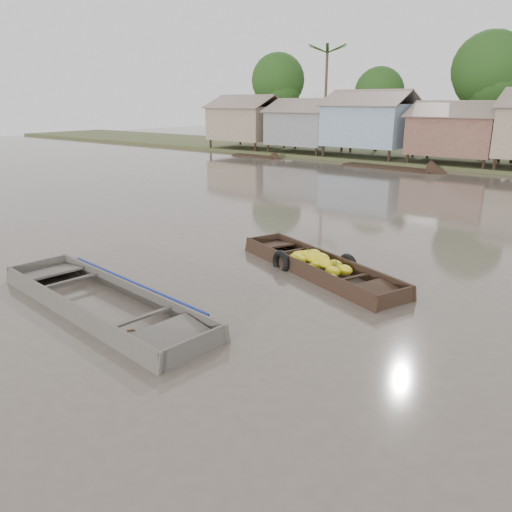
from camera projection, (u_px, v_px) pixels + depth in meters
The scene contains 3 objects.
ground at pixel (212, 304), 11.79m from camera, with size 120.00×120.00×0.00m, color brown.
banana_boat at pixel (316, 266), 13.95m from camera, with size 5.94×3.32×0.80m.
viewer_boat at pixel (103, 306), 11.52m from camera, with size 6.94×2.42×0.55m.
Camera 1 is at (7.58, -7.92, 4.61)m, focal length 35.00 mm.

